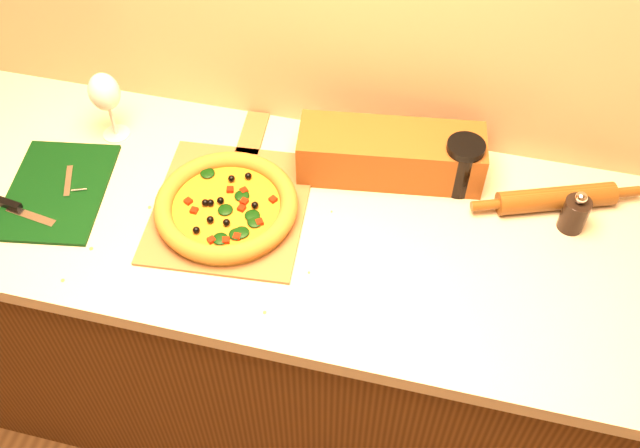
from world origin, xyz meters
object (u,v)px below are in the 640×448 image
at_px(cutting_board, 56,191).
at_px(pepper_grinder, 575,213).
at_px(wine_glass, 105,94).
at_px(dark_jar, 462,166).
at_px(pizza, 226,206).
at_px(pizza_peel, 232,202).
at_px(rolling_pin, 556,198).

xyz_separation_m(cutting_board, pepper_grinder, (1.17, 0.18, 0.04)).
distance_m(wine_glass, dark_jar, 0.86).
xyz_separation_m(pepper_grinder, wine_glass, (-1.12, 0.04, 0.09)).
bearing_deg(pepper_grinder, pizza, -168.98).
height_order(pepper_grinder, wine_glass, wine_glass).
height_order(pizza, wine_glass, wine_glass).
relative_size(pizza, pepper_grinder, 2.95).
distance_m(pepper_grinder, wine_glass, 1.12).
xyz_separation_m(pizza, pepper_grinder, (0.76, 0.15, 0.02)).
distance_m(cutting_board, dark_jar, 0.95).
bearing_deg(pizza_peel, pizza, -92.77).
bearing_deg(cutting_board, rolling_pin, 1.98).
bearing_deg(pizza, dark_jar, 22.85).
relative_size(pizza_peel, rolling_pin, 1.41).
distance_m(pizza_peel, dark_jar, 0.54).
height_order(pizza_peel, cutting_board, cutting_board).
height_order(cutting_board, pepper_grinder, pepper_grinder).
height_order(pizza_peel, rolling_pin, rolling_pin).
distance_m(pepper_grinder, rolling_pin, 0.07).
relative_size(pizza, cutting_board, 0.94).
relative_size(cutting_board, dark_jar, 2.51).
bearing_deg(cutting_board, pizza_peel, -0.46).
bearing_deg(dark_jar, pizza, -157.15).
relative_size(rolling_pin, dark_jar, 2.74).
bearing_deg(pepper_grinder, cutting_board, -171.37).
xyz_separation_m(cutting_board, rolling_pin, (1.13, 0.23, 0.02)).
relative_size(rolling_pin, wine_glass, 2.03).
bearing_deg(pizza_peel, wine_glass, 151.73).
bearing_deg(pizza_peel, rolling_pin, 7.79).
relative_size(pizza, rolling_pin, 0.86).
distance_m(pizza_peel, cutting_board, 0.42).
xyz_separation_m(pizza, cutting_board, (-0.41, -0.03, -0.02)).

